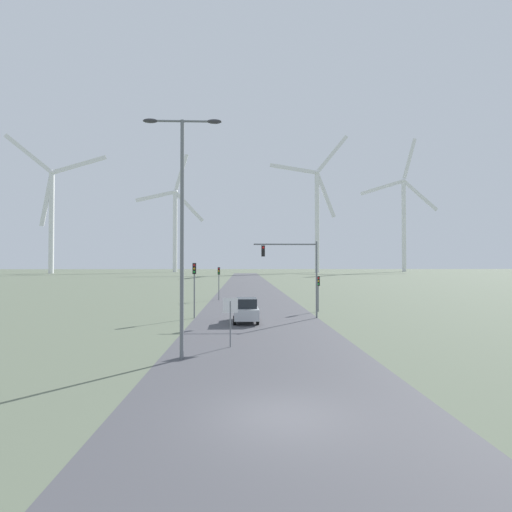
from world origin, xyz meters
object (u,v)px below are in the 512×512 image
(car_approaching, at_px, (246,310))
(traffic_light_post_mid_left, at_px, (219,276))
(wind_turbine_far_left, at_px, (52,209))
(streetlamp, at_px, (182,210))
(stop_sign_near, at_px, (230,313))
(traffic_light_post_near_right, at_px, (318,286))
(wind_turbine_left, at_px, (175,221))
(traffic_light_mast_overhead, at_px, (295,263))
(wind_turbine_center, at_px, (317,210))
(wind_turbine_right, at_px, (404,215))
(traffic_light_post_near_left, at_px, (194,278))

(car_approaching, bearing_deg, traffic_light_post_mid_left, 99.72)
(traffic_light_post_mid_left, bearing_deg, wind_turbine_far_left, 122.14)
(streetlamp, bearing_deg, car_approaching, 75.08)
(stop_sign_near, distance_m, traffic_light_post_near_right, 17.11)
(traffic_light_post_near_right, distance_m, car_approaching, 9.40)
(wind_turbine_left, bearing_deg, traffic_light_post_near_right, -76.08)
(traffic_light_post_mid_left, relative_size, traffic_light_mast_overhead, 0.64)
(traffic_light_post_near_right, height_order, traffic_light_post_mid_left, traffic_light_post_mid_left)
(car_approaching, xyz_separation_m, wind_turbine_center, (35.93, 162.74, 29.58))
(traffic_light_post_near_right, relative_size, wind_turbine_far_left, 0.05)
(traffic_light_mast_overhead, height_order, wind_turbine_right, wind_turbine_right)
(traffic_light_post_near_left, bearing_deg, car_approaching, -29.04)
(traffic_light_post_near_right, relative_size, traffic_light_mast_overhead, 0.52)
(traffic_light_post_near_left, distance_m, traffic_light_post_mid_left, 16.19)
(streetlamp, bearing_deg, wind_turbine_left, 99.72)
(wind_turbine_right, bearing_deg, traffic_light_post_near_left, -116.85)
(stop_sign_near, xyz_separation_m, wind_turbine_left, (-33.99, 183.13, 24.05))
(car_approaching, distance_m, wind_turbine_far_left, 173.49)
(traffic_light_post_near_right, distance_m, traffic_light_post_mid_left, 15.60)
(traffic_light_post_near_right, xyz_separation_m, wind_turbine_right, (79.58, 174.59, 28.17))
(traffic_light_post_near_left, xyz_separation_m, wind_turbine_left, (-30.72, 171.90, 22.62))
(wind_turbine_center, bearing_deg, traffic_light_post_near_left, -104.04)
(car_approaching, bearing_deg, wind_turbine_right, 64.51)
(traffic_light_post_mid_left, relative_size, wind_turbine_right, 0.06)
(traffic_light_post_near_left, relative_size, wind_turbine_far_left, 0.07)
(streetlamp, height_order, wind_turbine_center, wind_turbine_center)
(traffic_light_post_near_left, xyz_separation_m, wind_turbine_center, (40.11, 160.42, 27.23))
(traffic_light_post_near_right, bearing_deg, streetlamp, -118.59)
(streetlamp, relative_size, traffic_light_mast_overhead, 1.79)
(traffic_light_post_mid_left, distance_m, wind_turbine_far_left, 155.92)
(traffic_light_post_near_left, relative_size, wind_turbine_left, 0.07)
(traffic_light_mast_overhead, bearing_deg, traffic_light_post_mid_left, 113.71)
(streetlamp, distance_m, traffic_light_mast_overhead, 15.64)
(traffic_light_post_near_right, height_order, wind_turbine_left, wind_turbine_left)
(streetlamp, height_order, traffic_light_mast_overhead, streetlamp)
(wind_turbine_far_left, bearing_deg, traffic_light_post_mid_left, -57.86)
(streetlamp, relative_size, wind_turbine_center, 0.17)
(streetlamp, xyz_separation_m, traffic_light_post_near_left, (-1.11, 13.87, -3.69))
(car_approaching, bearing_deg, traffic_light_post_near_left, 150.96)
(streetlamp, relative_size, traffic_light_post_near_right, 3.43)
(stop_sign_near, relative_size, wind_turbine_right, 0.04)
(stop_sign_near, xyz_separation_m, traffic_light_post_mid_left, (-2.26, 27.38, 1.08))
(streetlamp, relative_size, stop_sign_near, 4.29)
(traffic_light_mast_overhead, xyz_separation_m, wind_turbine_right, (82.30, 178.81, 26.07))
(traffic_light_mast_overhead, relative_size, car_approaching, 1.51)
(stop_sign_near, distance_m, car_approaching, 9.00)
(traffic_light_post_near_left, xyz_separation_m, car_approaching, (4.18, -2.32, -2.35))
(wind_turbine_right, bearing_deg, traffic_light_post_mid_left, -118.83)
(streetlamp, distance_m, wind_turbine_left, 189.42)
(streetlamp, distance_m, traffic_light_post_near_right, 20.95)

